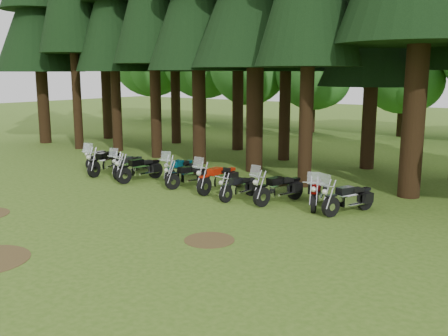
{
  "coord_description": "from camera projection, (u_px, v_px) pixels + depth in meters",
  "views": [
    {
      "loc": [
        12.65,
        -9.73,
        4.52
      ],
      "look_at": [
        1.64,
        5.0,
        1.0
      ],
      "focal_mm": 40.0,
      "sensor_mm": 36.0,
      "label": 1
    }
  ],
  "objects": [
    {
      "name": "ground",
      "position": [
        90.0,
        216.0,
        15.94
      ],
      "size": [
        120.0,
        120.0,
        0.0
      ],
      "primitive_type": "plane",
      "color": "#3D6119",
      "rests_on": "ground"
    },
    {
      "name": "decid_0",
      "position": [
        152.0,
        58.0,
        47.71
      ],
      "size": [
        8.0,
        7.78,
        10.0
      ],
      "color": "#301E10",
      "rests_on": "ground"
    },
    {
      "name": "decid_1",
      "position": [
        205.0,
        58.0,
        44.52
      ],
      "size": [
        7.91,
        7.69,
        9.88
      ],
      "color": "#301E10",
      "rests_on": "ground"
    },
    {
      "name": "decid_2",
      "position": [
        251.0,
        67.0,
        40.64
      ],
      "size": [
        6.72,
        6.53,
        8.4
      ],
      "color": "#301E10",
      "rests_on": "ground"
    },
    {
      "name": "decid_3",
      "position": [
        316.0,
        73.0,
        37.63
      ],
      "size": [
        6.12,
        5.95,
        7.65
      ],
      "color": "#301E10",
      "rests_on": "ground"
    },
    {
      "name": "decid_4",
      "position": [
        406.0,
        75.0,
        34.9
      ],
      "size": [
        5.93,
        5.76,
        7.41
      ],
      "color": "#301E10",
      "rests_on": "ground"
    },
    {
      "name": "dirt_patch_1",
      "position": [
        209.0,
        240.0,
        13.69
      ],
      "size": [
        1.4,
        1.4,
        0.01
      ],
      "primitive_type": "cylinder",
      "color": "#4C3D1E",
      "rests_on": "ground"
    },
    {
      "name": "motorcycle_0",
      "position": [
        103.0,
        159.0,
        24.09
      ],
      "size": [
        0.38,
        2.05,
        1.29
      ],
      "rotation": [
        0.0,
        0.0,
        0.01
      ],
      "color": "black",
      "rests_on": "ground"
    },
    {
      "name": "motorcycle_1",
      "position": [
        106.0,
        163.0,
        22.55
      ],
      "size": [
        0.85,
        2.49,
        1.57
      ],
      "rotation": [
        0.0,
        0.0,
        0.22
      ],
      "color": "black",
      "rests_on": "ground"
    },
    {
      "name": "motorcycle_2",
      "position": [
        129.0,
        166.0,
        21.98
      ],
      "size": [
        0.82,
        2.26,
        1.43
      ],
      "rotation": [
        0.0,
        0.0,
        0.24
      ],
      "color": "black",
      "rests_on": "ground"
    },
    {
      "name": "motorcycle_3",
      "position": [
        140.0,
        170.0,
        21.11
      ],
      "size": [
        0.48,
        2.31,
        0.94
      ],
      "rotation": [
        0.0,
        0.0,
        -0.14
      ],
      "color": "black",
      "rests_on": "ground"
    },
    {
      "name": "motorcycle_4",
      "position": [
        180.0,
        170.0,
        20.93
      ],
      "size": [
        0.78,
        2.31,
        1.46
      ],
      "rotation": [
        0.0,
        0.0,
        0.22
      ],
      "color": "black",
      "rests_on": "ground"
    },
    {
      "name": "motorcycle_5",
      "position": [
        189.0,
        177.0,
        19.95
      ],
      "size": [
        0.82,
        1.99,
        0.84
      ],
      "rotation": [
        0.0,
        0.0,
        -0.34
      ],
      "color": "black",
      "rests_on": "ground"
    },
    {
      "name": "motorcycle_6",
      "position": [
        218.0,
        179.0,
        19.19
      ],
      "size": [
        0.45,
        2.39,
        1.51
      ],
      "rotation": [
        0.0,
        0.0,
        -0.02
      ],
      "color": "black",
      "rests_on": "ground"
    },
    {
      "name": "motorcycle_7",
      "position": [
        239.0,
        188.0,
        18.08
      ],
      "size": [
        0.36,
        1.96,
        0.8
      ],
      "rotation": [
        0.0,
        0.0,
        -0.11
      ],
      "color": "black",
      "rests_on": "ground"
    },
    {
      "name": "motorcycle_8",
      "position": [
        279.0,
        189.0,
        17.5
      ],
      "size": [
        0.89,
        2.35,
        1.49
      ],
      "rotation": [
        0.0,
        0.0,
        -0.26
      ],
      "color": "black",
      "rests_on": "ground"
    },
    {
      "name": "motorcycle_9",
      "position": [
        316.0,
        193.0,
        17.02
      ],
      "size": [
        1.07,
        2.19,
        1.42
      ],
      "rotation": [
        0.0,
        0.0,
        0.37
      ],
      "color": "black",
      "rests_on": "ground"
    },
    {
      "name": "motorcycle_10",
      "position": [
        348.0,
        199.0,
        16.21
      ],
      "size": [
        1.08,
        2.21,
        1.43
      ],
      "rotation": [
        0.0,
        0.0,
        -0.37
      ],
      "color": "black",
      "rests_on": "ground"
    }
  ]
}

